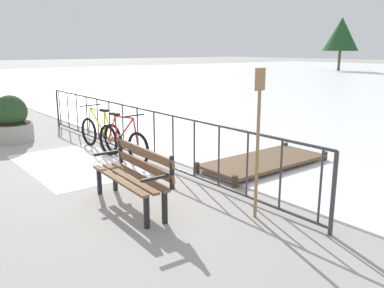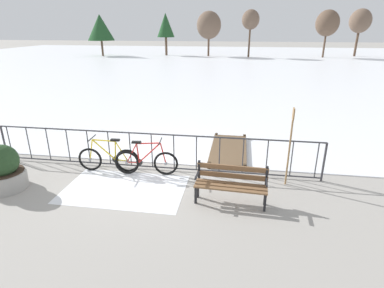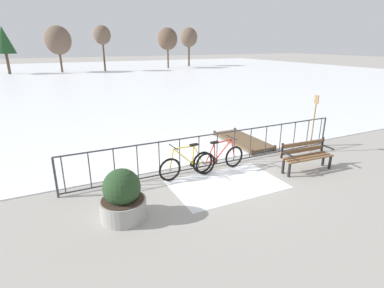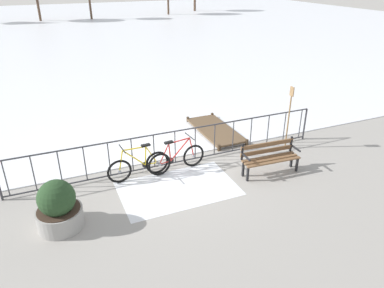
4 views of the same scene
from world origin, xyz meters
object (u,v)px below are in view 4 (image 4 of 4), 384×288
(planter_with_shrub, at_px, (58,207))
(bicycle_near_railing, at_px, (177,159))
(park_bench, at_px, (269,155))
(oar_upright, at_px, (289,114))
(bicycle_second, at_px, (139,166))

(planter_with_shrub, bearing_deg, bicycle_near_railing, 21.94)
(park_bench, xyz_separation_m, oar_upright, (1.35, 1.06, 0.63))
(bicycle_second, distance_m, oar_upright, 4.77)
(park_bench, relative_size, oar_upright, 0.82)
(bicycle_second, xyz_separation_m, park_bench, (3.36, -1.09, 0.14))
(bicycle_near_railing, distance_m, oar_upright, 3.72)
(oar_upright, bearing_deg, bicycle_near_railing, 179.97)
(bicycle_second, distance_m, planter_with_shrub, 2.50)
(planter_with_shrub, bearing_deg, park_bench, 2.35)
(bicycle_near_railing, relative_size, planter_with_shrub, 1.51)
(bicycle_near_railing, bearing_deg, oar_upright, -0.03)
(bicycle_second, relative_size, oar_upright, 0.86)
(park_bench, distance_m, oar_upright, 1.82)
(bicycle_second, bearing_deg, park_bench, -18.04)
(bicycle_near_railing, xyz_separation_m, oar_upright, (3.64, -0.00, 0.77))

